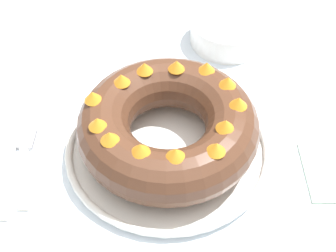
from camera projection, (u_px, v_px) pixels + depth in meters
The scene contains 7 objects.
dining_table at pixel (156, 199), 0.79m from camera, with size 1.17×1.25×0.74m.
serving_dish at pixel (168, 147), 0.75m from camera, with size 0.33×0.33×0.02m.
bundt_cake at pixel (168, 126), 0.71m from camera, with size 0.28×0.28×0.10m.
fork at pixel (21, 161), 0.74m from camera, with size 0.02×0.18×0.01m.
serving_knife at pixel (1, 175), 0.72m from camera, with size 0.02×0.20×0.01m.
cake_knife at pixel (34, 172), 0.72m from camera, with size 0.02×0.16×0.01m.
side_bowl at pixel (228, 31), 0.93m from camera, with size 0.15×0.15×0.05m, color white.
Camera 1 is at (0.03, -0.44, 1.33)m, focal length 50.00 mm.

